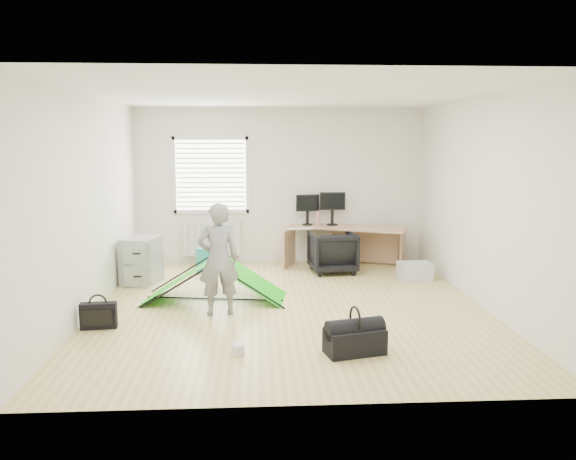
{
  "coord_description": "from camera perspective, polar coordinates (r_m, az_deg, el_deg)",
  "views": [
    {
      "loc": [
        -0.42,
        -7.04,
        2.15
      ],
      "look_at": [
        0.0,
        0.4,
        0.95
      ],
      "focal_mm": 35.0,
      "sensor_mm": 36.0,
      "label": 1
    }
  ],
  "objects": [
    {
      "name": "ground",
      "position": [
        7.37,
        0.18,
        -7.81
      ],
      "size": [
        5.5,
        5.5,
        0.0
      ],
      "primitive_type": "plane",
      "color": "tan",
      "rests_on": "ground"
    },
    {
      "name": "keyboard",
      "position": [
        9.31,
        1.36,
        0.14
      ],
      "size": [
        0.42,
        0.21,
        0.02
      ],
      "primitive_type": "cube",
      "rotation": [
        0.0,
        0.0,
        0.18
      ],
      "color": "beige",
      "rests_on": "desk"
    },
    {
      "name": "person",
      "position": [
        6.95,
        -7.08,
        -2.96
      ],
      "size": [
        0.57,
        0.43,
        1.4
      ],
      "primitive_type": "imported",
      "rotation": [
        0.0,
        0.0,
        3.35
      ],
      "color": "gray",
      "rests_on": "ground"
    },
    {
      "name": "desk",
      "position": [
        9.71,
        5.94,
        -1.63
      ],
      "size": [
        2.1,
        1.33,
        0.68
      ],
      "primitive_type": "cube",
      "rotation": [
        0.0,
        0.0,
        -0.38
      ],
      "color": "tan",
      "rests_on": "ground"
    },
    {
      "name": "monitor_right",
      "position": [
        9.76,
        4.51,
        1.73
      ],
      "size": [
        0.44,
        0.1,
        0.42
      ],
      "primitive_type": "cube",
      "rotation": [
        0.0,
        0.0,
        -0.0
      ],
      "color": "black",
      "rests_on": "desk"
    },
    {
      "name": "back_wall",
      "position": [
        9.83,
        -0.78,
        4.48
      ],
      "size": [
        5.0,
        0.02,
        2.7
      ],
      "primitive_type": "cube",
      "color": "silver",
      "rests_on": "ground"
    },
    {
      "name": "filing_cabinet",
      "position": [
        8.76,
        -14.65,
        -3.0
      ],
      "size": [
        0.59,
        0.7,
        0.7
      ],
      "primitive_type": "cube",
      "rotation": [
        0.0,
        0.0,
        -0.26
      ],
      "color": "#98999D",
      "rests_on": "ground"
    },
    {
      "name": "thermos",
      "position": [
        9.66,
        3.07,
        1.17
      ],
      "size": [
        0.08,
        0.08,
        0.26
      ],
      "primitive_type": "cylinder",
      "rotation": [
        0.0,
        0.0,
        0.11
      ],
      "color": "#C06B78",
      "rests_on": "desk"
    },
    {
      "name": "duffel_bag",
      "position": [
        5.84,
        6.79,
        -11.16
      ],
      "size": [
        0.65,
        0.44,
        0.26
      ],
      "primitive_type": "cube",
      "rotation": [
        0.0,
        0.0,
        0.24
      ],
      "color": "black",
      "rests_on": "ground"
    },
    {
      "name": "window",
      "position": [
        9.8,
        -7.84,
        5.55
      ],
      "size": [
        1.2,
        0.06,
        1.2
      ],
      "primitive_type": "cube",
      "color": "silver",
      "rests_on": "back_wall"
    },
    {
      "name": "kite",
      "position": [
        7.67,
        -7.49,
        -4.95
      ],
      "size": [
        1.98,
        1.09,
        0.58
      ],
      "primitive_type": null,
      "rotation": [
        0.0,
        0.0,
        -0.15
      ],
      "color": "#1BC712",
      "rests_on": "ground"
    },
    {
      "name": "monitor_left",
      "position": [
        9.74,
        1.99,
        1.64
      ],
      "size": [
        0.42,
        0.17,
        0.39
      ],
      "primitive_type": "cube",
      "rotation": [
        0.0,
        0.0,
        0.21
      ],
      "color": "black",
      "rests_on": "desk"
    },
    {
      "name": "white_box",
      "position": [
        5.82,
        -5.07,
        -12.0
      ],
      "size": [
        0.13,
        0.13,
        0.11
      ],
      "primitive_type": "cube",
      "rotation": [
        0.0,
        0.0,
        0.23
      ],
      "color": "silver",
      "rests_on": "ground"
    },
    {
      "name": "laptop_bag",
      "position": [
        6.87,
        -18.69,
        -8.24
      ],
      "size": [
        0.41,
        0.15,
        0.3
      ],
      "primitive_type": "cube",
      "rotation": [
        0.0,
        0.0,
        0.08
      ],
      "color": "black",
      "rests_on": "ground"
    },
    {
      "name": "radiator",
      "position": [
        9.89,
        -7.72,
        -0.84
      ],
      "size": [
        1.0,
        0.12,
        0.6
      ],
      "primitive_type": "cube",
      "color": "silver",
      "rests_on": "back_wall"
    },
    {
      "name": "office_chair",
      "position": [
        9.2,
        4.55,
        -2.27
      ],
      "size": [
        0.79,
        0.81,
        0.67
      ],
      "primitive_type": "imported",
      "rotation": [
        0.0,
        0.0,
        3.25
      ],
      "color": "black",
      "rests_on": "ground"
    },
    {
      "name": "storage_crate",
      "position": [
        8.94,
        12.75,
        -4.1
      ],
      "size": [
        0.52,
        0.39,
        0.27
      ],
      "primitive_type": "cube",
      "rotation": [
        0.0,
        0.0,
        0.11
      ],
      "color": "#B9C0C2",
      "rests_on": "ground"
    },
    {
      "name": "tote_bag",
      "position": [
        9.36,
        -8.3,
        -2.99
      ],
      "size": [
        0.35,
        0.19,
        0.39
      ],
      "primitive_type": "cube",
      "rotation": [
        0.0,
        0.0,
        0.14
      ],
      "color": "teal",
      "rests_on": "ground"
    }
  ]
}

